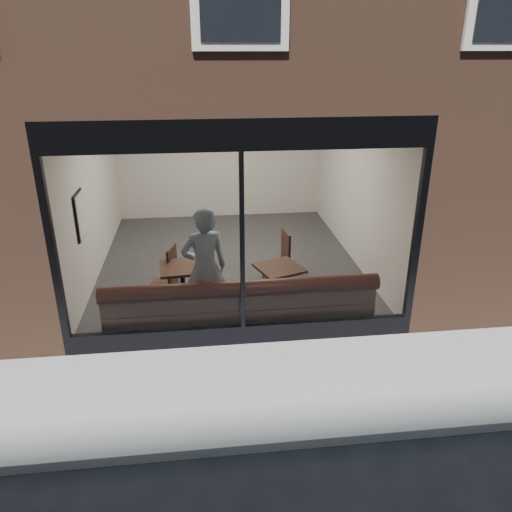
{
  "coord_description": "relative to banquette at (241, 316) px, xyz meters",
  "views": [
    {
      "loc": [
        -0.55,
        -4.15,
        4.0
      ],
      "look_at": [
        0.23,
        2.4,
        1.22
      ],
      "focal_mm": 35.0,
      "sensor_mm": 36.0,
      "label": 1
    }
  ],
  "objects": [
    {
      "name": "ground",
      "position": [
        0.0,
        -2.45,
        -0.23
      ],
      "size": [
        120.0,
        120.0,
        0.0
      ],
      "primitive_type": "plane",
      "color": "black",
      "rests_on": "ground"
    },
    {
      "name": "sidewalk_near",
      "position": [
        0.0,
        -1.45,
        -0.22
      ],
      "size": [
        40.0,
        2.0,
        0.01
      ],
      "primitive_type": "cube",
      "color": "gray",
      "rests_on": "ground"
    },
    {
      "name": "kerb_near",
      "position": [
        0.0,
        -2.5,
        -0.17
      ],
      "size": [
        40.0,
        0.1,
        0.12
      ],
      "primitive_type": "cube",
      "color": "gray",
      "rests_on": "ground"
    },
    {
      "name": "host_building_pier_left",
      "position": [
        -3.75,
        5.55,
        1.38
      ],
      "size": [
        2.5,
        12.0,
        3.2
      ],
      "primitive_type": "cube",
      "color": "brown",
      "rests_on": "ground"
    },
    {
      "name": "host_building_pier_right",
      "position": [
        3.75,
        5.55,
        1.38
      ],
      "size": [
        2.5,
        12.0,
        3.2
      ],
      "primitive_type": "cube",
      "color": "brown",
      "rests_on": "ground"
    },
    {
      "name": "host_building_backfill",
      "position": [
        0.0,
        8.55,
        1.38
      ],
      "size": [
        5.0,
        6.0,
        3.2
      ],
      "primitive_type": "cube",
      "color": "brown",
      "rests_on": "ground"
    },
    {
      "name": "cafe_floor",
      "position": [
        0.0,
        2.55,
        -0.21
      ],
      "size": [
        6.0,
        6.0,
        0.0
      ],
      "primitive_type": "plane",
      "color": "#2D2D30",
      "rests_on": "ground"
    },
    {
      "name": "cafe_ceiling",
      "position": [
        0.0,
        2.55,
        2.97
      ],
      "size": [
        6.0,
        6.0,
        0.0
      ],
      "primitive_type": "plane",
      "rotation": [
        3.14,
        0.0,
        0.0
      ],
      "color": "white",
      "rests_on": "host_building_upper"
    },
    {
      "name": "cafe_wall_back",
      "position": [
        0.0,
        5.54,
        1.37
      ],
      "size": [
        5.0,
        0.0,
        5.0
      ],
      "primitive_type": "plane",
      "rotation": [
        1.57,
        0.0,
        0.0
      ],
      "color": "silver",
      "rests_on": "ground"
    },
    {
      "name": "cafe_wall_left",
      "position": [
        -2.49,
        2.55,
        1.37
      ],
      "size": [
        0.0,
        6.0,
        6.0
      ],
      "primitive_type": "plane",
      "rotation": [
        1.57,
        0.0,
        1.57
      ],
      "color": "silver",
      "rests_on": "ground"
    },
    {
      "name": "cafe_wall_right",
      "position": [
        2.49,
        2.55,
        1.37
      ],
      "size": [
        0.0,
        6.0,
        6.0
      ],
      "primitive_type": "plane",
      "rotation": [
        1.57,
        0.0,
        -1.57
      ],
      "color": "silver",
      "rests_on": "ground"
    },
    {
      "name": "storefront_kick",
      "position": [
        0.0,
        -0.4,
        -0.08
      ],
      "size": [
        5.0,
        0.1,
        0.3
      ],
      "primitive_type": "cube",
      "color": "black",
      "rests_on": "ground"
    },
    {
      "name": "storefront_header",
      "position": [
        0.0,
        -0.4,
        2.77
      ],
      "size": [
        5.0,
        0.1,
        0.4
      ],
      "primitive_type": "cube",
      "color": "black",
      "rests_on": "host_building_upper"
    },
    {
      "name": "storefront_mullion",
      "position": [
        0.0,
        -0.4,
        1.32
      ],
      "size": [
        0.06,
        0.1,
        2.5
      ],
      "primitive_type": "cube",
      "color": "black",
      "rests_on": "storefront_kick"
    },
    {
      "name": "storefront_glass",
      "position": [
        0.0,
        -0.43,
        1.33
      ],
      "size": [
        4.8,
        0.0,
        4.8
      ],
      "primitive_type": "plane",
      "rotation": [
        1.57,
        0.0,
        0.0
      ],
      "color": "white",
      "rests_on": "storefront_kick"
    },
    {
      "name": "banquette",
      "position": [
        0.0,
        0.0,
        0.0
      ],
      "size": [
        4.0,
        0.55,
        0.45
      ],
      "primitive_type": "cube",
      "color": "#381514",
      "rests_on": "cafe_floor"
    },
    {
      "name": "person",
      "position": [
        -0.51,
        0.2,
        0.73
      ],
      "size": [
        0.78,
        0.6,
        1.9
      ],
      "primitive_type": "imported",
      "rotation": [
        0.0,
        0.0,
        3.36
      ],
      "color": "#95ADC1",
      "rests_on": "cafe_floor"
    },
    {
      "name": "cafe_table_left",
      "position": [
        -0.87,
        0.76,
        0.52
      ],
      "size": [
        0.75,
        0.75,
        0.04
      ],
      "primitive_type": "cube",
      "rotation": [
        0.0,
        0.0,
        0.09
      ],
      "color": "black",
      "rests_on": "cafe_floor"
    },
    {
      "name": "cafe_table_right",
      "position": [
        0.67,
        0.55,
        0.52
      ],
      "size": [
        0.85,
        0.85,
        0.04
      ],
      "primitive_type": "cube",
      "rotation": [
        0.0,
        0.0,
        0.34
      ],
      "color": "black",
      "rests_on": "cafe_floor"
    },
    {
      "name": "cafe_chair_left",
      "position": [
        -1.22,
        1.18,
        0.01
      ],
      "size": [
        0.54,
        0.54,
        0.04
      ],
      "primitive_type": "cube",
      "rotation": [
        0.0,
        0.0,
        2.87
      ],
      "color": "black",
      "rests_on": "cafe_floor"
    },
    {
      "name": "cafe_chair_right",
      "position": [
        0.78,
        1.62,
        0.01
      ],
      "size": [
        0.52,
        0.52,
        0.04
      ],
      "primitive_type": "cube",
      "rotation": [
        0.0,
        0.0,
        3.27
      ],
      "color": "black",
      "rests_on": "cafe_floor"
    },
    {
      "name": "wall_poster",
      "position": [
        -2.45,
        1.34,
        1.26
      ],
      "size": [
        0.02,
        0.53,
        0.7
      ],
      "primitive_type": "cube",
      "color": "white",
      "rests_on": "cafe_wall_left"
    }
  ]
}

